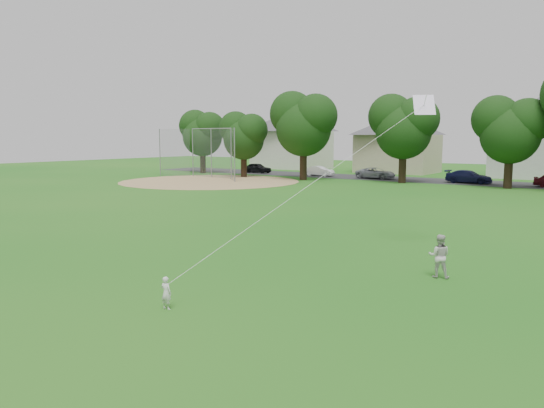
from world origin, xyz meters
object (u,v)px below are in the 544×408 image
Objects in this scene: kite at (321,177)px; baseball_backstop at (207,153)px; older_boy at (439,256)px; toddler at (166,293)px.

baseball_backstop is at bearing 137.52° from kite.
kite reaches higher than older_boy.
older_boy is 0.11× the size of baseball_backstop.
older_boy is 4.49m from kite.
kite reaches higher than toddler.
kite is at bearing -107.03° from toddler.
kite is at bearing -42.48° from baseball_backstop.
toddler is 0.63× the size of older_boy.
toddler is at bearing -48.87° from baseball_backstop.
toddler is 8.60m from older_boy.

